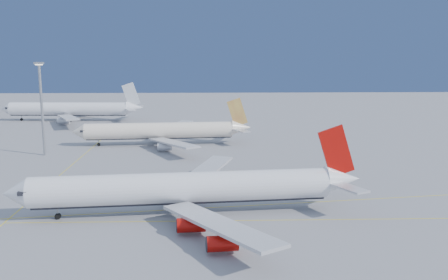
% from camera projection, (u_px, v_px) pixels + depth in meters
% --- Properties ---
extents(ground, '(500.00, 500.00, 0.00)m').
position_uv_depth(ground, '(225.00, 198.00, 104.18)').
color(ground, slate).
rests_on(ground, ground).
extents(taxiway_lines, '(118.86, 140.00, 0.02)m').
position_uv_depth(taxiway_lines, '(157.00, 190.00, 109.97)').
color(taxiway_lines, '#DBC40C').
rests_on(taxiway_lines, ground).
extents(airliner_virgin, '(67.02, 59.93, 16.53)m').
position_uv_depth(airliner_virgin, '(190.00, 188.00, 93.37)').
color(airliner_virgin, white).
rests_on(airliner_virgin, ground).
extents(airliner_etihad, '(57.69, 53.15, 15.05)m').
position_uv_depth(airliner_etihad, '(163.00, 131.00, 160.80)').
color(airliner_etihad, silver).
rests_on(airliner_etihad, ground).
extents(airliner_third, '(61.98, 57.16, 16.63)m').
position_uv_depth(airliner_third, '(72.00, 109.00, 214.05)').
color(airliner_third, white).
rests_on(airliner_third, ground).
extents(light_mast, '(2.33, 2.33, 26.93)m').
position_uv_depth(light_mast, '(41.00, 101.00, 142.99)').
color(light_mast, gray).
rests_on(light_mast, ground).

